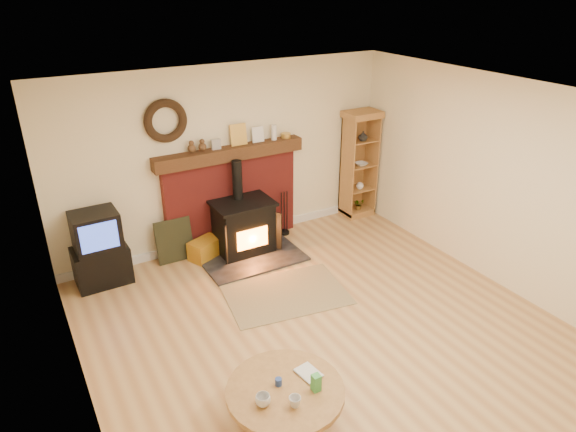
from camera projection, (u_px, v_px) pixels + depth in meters
ground at (334, 339)px, 5.66m from camera, size 5.50×5.50×0.00m
room_shell at (334, 193)px, 5.00m from camera, size 5.02×5.52×2.61m
chimney_breast at (231, 192)px, 7.41m from camera, size 2.20×0.22×1.78m
wood_stove at (244, 228)px, 7.28m from camera, size 1.40×1.00×1.34m
area_rug at (286, 294)px, 6.45m from camera, size 1.62×1.23×0.01m
tv_unit at (99, 250)px, 6.52m from camera, size 0.68×0.49×0.99m
curio_cabinet at (358, 164)px, 8.28m from camera, size 0.56×0.40×1.74m
firelog_box at (205, 249)px, 7.23m from camera, size 0.52×0.43×0.28m
leaning_painting at (174, 241)px, 7.11m from camera, size 0.51×0.14×0.61m
fire_tools at (284, 226)px, 7.92m from camera, size 0.16×0.16×0.70m
coffee_table at (285, 396)px, 4.41m from camera, size 1.03×1.03×0.60m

